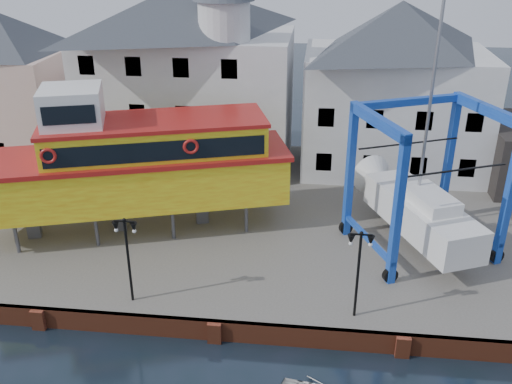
# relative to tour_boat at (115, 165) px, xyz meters

# --- Properties ---
(ground) EXTENTS (140.00, 140.00, 0.00)m
(ground) POSITION_rel_tour_boat_xyz_m (6.69, -7.66, -4.86)
(ground) COLOR #16252C
(ground) RESTS_ON ground
(hardstanding) EXTENTS (44.00, 22.00, 1.00)m
(hardstanding) POSITION_rel_tour_boat_xyz_m (6.69, 3.34, -4.36)
(hardstanding) COLOR #5F5A52
(hardstanding) RESTS_ON ground
(quay_wall) EXTENTS (44.00, 0.47, 1.00)m
(quay_wall) POSITION_rel_tour_boat_xyz_m (6.69, -7.56, -4.36)
(quay_wall) COLOR brown
(quay_wall) RESTS_ON ground
(building_pink) EXTENTS (8.00, 7.00, 10.30)m
(building_pink) POSITION_rel_tour_boat_xyz_m (-11.31, 10.34, 1.29)
(building_pink) COLOR beige
(building_pink) RESTS_ON hardstanding
(building_white_main) EXTENTS (14.00, 8.30, 14.00)m
(building_white_main) POSITION_rel_tour_boat_xyz_m (1.82, 10.73, 2.49)
(building_white_main) COLOR silver
(building_white_main) RESTS_ON hardstanding
(building_white_right) EXTENTS (12.00, 8.00, 11.20)m
(building_white_right) POSITION_rel_tour_boat_xyz_m (15.69, 11.33, 1.74)
(building_white_right) COLOR silver
(building_white_right) RESTS_ON hardstanding
(lamp_post_left) EXTENTS (1.12, 0.32, 4.20)m
(lamp_post_left) POSITION_rel_tour_boat_xyz_m (2.69, -6.46, -0.68)
(lamp_post_left) COLOR black
(lamp_post_left) RESTS_ON hardstanding
(lamp_post_right) EXTENTS (1.12, 0.32, 4.20)m
(lamp_post_right) POSITION_rel_tour_boat_xyz_m (12.69, -6.46, -0.68)
(lamp_post_right) COLOR black
(lamp_post_right) RESTS_ON hardstanding
(tour_boat) EXTENTS (19.25, 9.84, 8.18)m
(tour_boat) POSITION_rel_tour_boat_xyz_m (0.00, 0.00, 0.00)
(tour_boat) COLOR #59595E
(tour_boat) RESTS_ON hardstanding
(travel_lift) EXTENTS (8.27, 9.75, 14.46)m
(travel_lift) POSITION_rel_tour_boat_xyz_m (15.90, 0.61, -1.45)
(travel_lift) COLOR #1036AB
(travel_lift) RESTS_ON hardstanding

